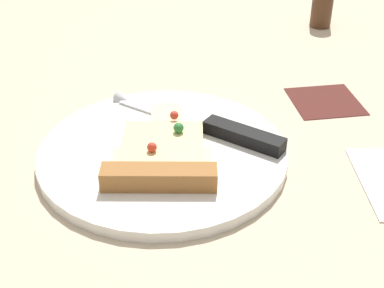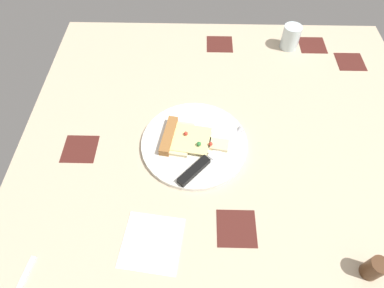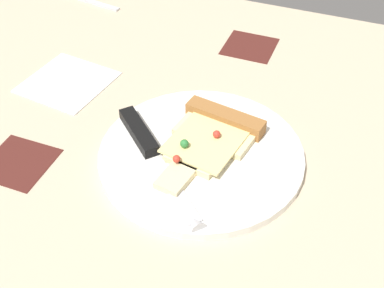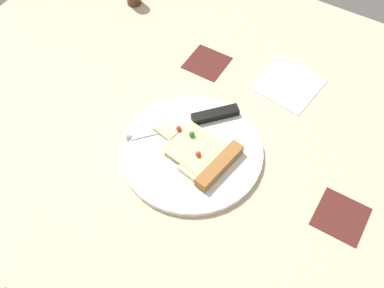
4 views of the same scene
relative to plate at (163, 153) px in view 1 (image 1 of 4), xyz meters
The scene contains 5 objects.
ground_plane 9.52cm from the plate, 97.00° to the right, with size 114.17×114.17×3.00cm.
plate is the anchor object (origin of this frame).
pizza_slice 2.96cm from the plate, 81.05° to the left, with size 12.53×18.43×2.50cm.
knife 6.99cm from the plate, 152.88° to the right, with size 19.19×17.68×2.45cm.
pepper_shaker 49.35cm from the plate, 131.10° to the right, with size 3.68×3.68×6.05cm, color #4C2D19.
Camera 1 is at (6.01, 61.77, 36.28)cm, focal length 51.65 mm.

